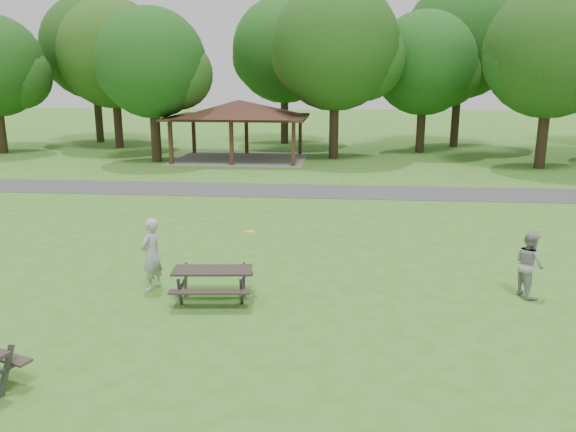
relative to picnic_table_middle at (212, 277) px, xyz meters
The scene contains 15 objects.
ground 1.07m from the picnic_table_middle, 56.25° to the right, with size 160.00×160.00×0.00m, color #3A7421.
asphalt_path 13.28m from the picnic_table_middle, 87.86° to the left, with size 120.00×3.20×0.02m, color #3F3F42.
pavilion 23.65m from the picnic_table_middle, 98.57° to the left, with size 8.60×7.01×3.76m.
tree_row_c 31.86m from the picnic_table_middle, 115.36° to the left, with size 8.19×7.80×10.67m.
tree_row_d 23.92m from the picnic_table_middle, 111.14° to the left, with size 6.93×6.60×9.27m.
tree_row_e 25.20m from the picnic_table_middle, 83.90° to the left, with size 8.40×8.00×11.02m.
tree_row_f 29.55m from the picnic_table_middle, 72.84° to the left, with size 7.35×7.00×9.55m.
tree_row_g 26.43m from the picnic_table_middle, 55.58° to the left, with size 7.77×7.40×10.25m.
tree_deep_a 36.36m from the picnic_table_middle, 117.30° to the left, with size 8.40×8.00×11.38m.
tree_deep_b 32.92m from the picnic_table_middle, 92.49° to the left, with size 8.40×8.00×11.13m.
tree_deep_c 34.06m from the picnic_table_middle, 69.66° to the left, with size 8.82×8.40×11.90m.
picnic_table_middle is the anchor object (origin of this frame).
frisbee_in_flight 1.41m from the picnic_table_middle, 41.40° to the left, with size 0.28×0.28×0.02m.
frisbee_thrower 1.80m from the picnic_table_middle, 160.75° to the left, with size 0.67×0.44×1.83m, color #B0B0B3.
frisbee_catcher 7.63m from the picnic_table_middle, ahead, with size 0.78×0.61×1.61m, color #9B9B9D.
Camera 1 is at (2.46, -11.59, 5.22)m, focal length 35.00 mm.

